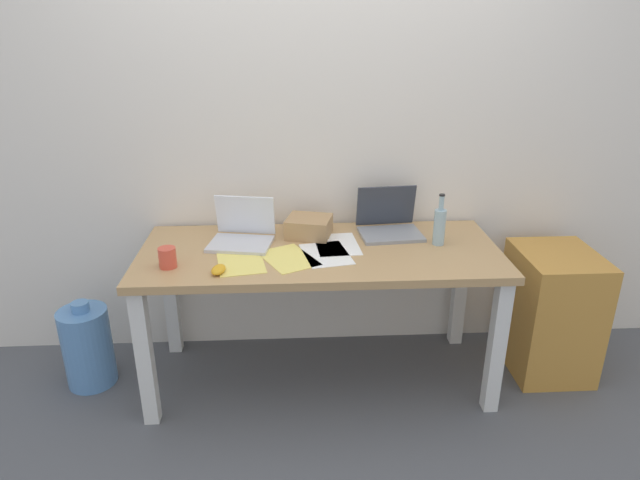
{
  "coord_description": "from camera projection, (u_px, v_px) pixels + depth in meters",
  "views": [
    {
      "loc": [
        -0.14,
        -2.52,
        1.83
      ],
      "look_at": [
        0.0,
        0.0,
        0.8
      ],
      "focal_mm": 31.25,
      "sensor_mm": 36.0,
      "label": 1
    }
  ],
  "objects": [
    {
      "name": "back_wall",
      "position": [
        316.0,
        122.0,
        2.94
      ],
      "size": [
        5.2,
        0.08,
        2.6
      ],
      "primitive_type": "cube",
      "color": "silver",
      "rests_on": "ground"
    },
    {
      "name": "paper_sheet_front_left",
      "position": [
        241.0,
        262.0,
        2.61
      ],
      "size": [
        0.26,
        0.33,
        0.0
      ],
      "primitive_type": "cube",
      "rotation": [
        0.0,
        0.0,
        0.17
      ],
      "color": "#F4E06B",
      "rests_on": "desk"
    },
    {
      "name": "laptop_right",
      "position": [
        389.0,
        224.0,
        2.93
      ],
      "size": [
        0.34,
        0.29,
        0.24
      ],
      "color": "gray",
      "rests_on": "desk"
    },
    {
      "name": "paper_yellow_folder",
      "position": [
        288.0,
        258.0,
        2.65
      ],
      "size": [
        0.32,
        0.36,
        0.0
      ],
      "primitive_type": "cube",
      "rotation": [
        0.0,
        0.0,
        0.46
      ],
      "color": "#F4E06B",
      "rests_on": "desk"
    },
    {
      "name": "laptop_left",
      "position": [
        242.0,
        234.0,
        2.81
      ],
      "size": [
        0.35,
        0.31,
        0.23
      ],
      "color": "silver",
      "rests_on": "desk"
    },
    {
      "name": "ground_plane",
      "position": [
        320.0,
        376.0,
        3.03
      ],
      "size": [
        8.0,
        8.0,
        0.0
      ],
      "primitive_type": "plane",
      "color": "#515459"
    },
    {
      "name": "coffee_mug",
      "position": [
        167.0,
        258.0,
        2.54
      ],
      "size": [
        0.08,
        0.08,
        0.09
      ],
      "primitive_type": "cylinder",
      "color": "#D84C38",
      "rests_on": "desk"
    },
    {
      "name": "computer_mouse",
      "position": [
        218.0,
        270.0,
        2.49
      ],
      "size": [
        0.08,
        0.11,
        0.03
      ],
      "primitive_type": "ellipsoid",
      "rotation": [
        0.0,
        0.0,
        -0.19
      ],
      "color": "gold",
      "rests_on": "desk"
    },
    {
      "name": "paper_sheet_near_back",
      "position": [
        337.0,
        244.0,
        2.8
      ],
      "size": [
        0.23,
        0.31,
        0.0
      ],
      "primitive_type": "cube",
      "rotation": [
        0.0,
        0.0,
        0.08
      ],
      "color": "white",
      "rests_on": "desk"
    },
    {
      "name": "filing_cabinet",
      "position": [
        550.0,
        312.0,
        3.0
      ],
      "size": [
        0.4,
        0.48,
        0.68
      ],
      "primitive_type": "cube",
      "color": "#C68938",
      "rests_on": "ground"
    },
    {
      "name": "water_cooler_jug",
      "position": [
        88.0,
        347.0,
        2.91
      ],
      "size": [
        0.25,
        0.25,
        0.48
      ],
      "color": "#598CC6",
      "rests_on": "ground"
    },
    {
      "name": "paper_sheet_center",
      "position": [
        326.0,
        254.0,
        2.69
      ],
      "size": [
        0.26,
        0.33,
        0.0
      ],
      "primitive_type": "cube",
      "rotation": [
        0.0,
        0.0,
        0.19
      ],
      "color": "white",
      "rests_on": "desk"
    },
    {
      "name": "desk",
      "position": [
        320.0,
        267.0,
        2.79
      ],
      "size": [
        1.78,
        0.74,
        0.75
      ],
      "color": "tan",
      "rests_on": "ground"
    },
    {
      "name": "beer_bottle",
      "position": [
        440.0,
        225.0,
        2.77
      ],
      "size": [
        0.06,
        0.06,
        0.26
      ],
      "color": "#99B7C1",
      "rests_on": "desk"
    },
    {
      "name": "cardboard_box",
      "position": [
        309.0,
        227.0,
        2.9
      ],
      "size": [
        0.26,
        0.25,
        0.1
      ],
      "primitive_type": "cube",
      "rotation": [
        0.0,
        0.0,
        -0.26
      ],
      "color": "tan",
      "rests_on": "desk"
    }
  ]
}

